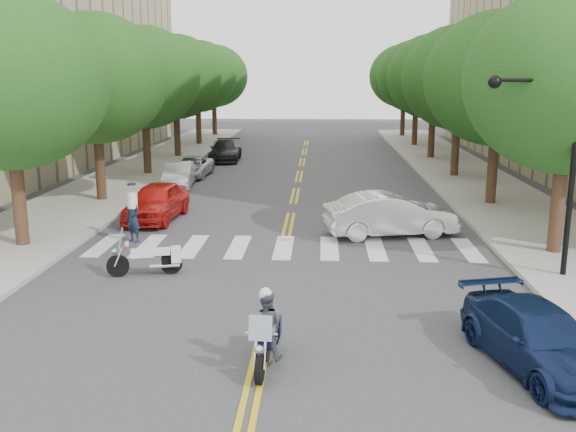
# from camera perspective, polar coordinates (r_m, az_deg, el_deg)

# --- Properties ---
(ground) EXTENTS (140.00, 140.00, 0.00)m
(ground) POSITION_cam_1_polar(r_m,az_deg,el_deg) (15.61, -1.78, -9.16)
(ground) COLOR #38383A
(ground) RESTS_ON ground
(sidewalk_left) EXTENTS (5.00, 60.00, 0.15)m
(sidewalk_left) POSITION_cam_1_polar(r_m,az_deg,el_deg) (38.42, -13.34, 3.67)
(sidewalk_left) COLOR #9E9991
(sidewalk_left) RESTS_ON ground
(sidewalk_right) EXTENTS (5.00, 60.00, 0.15)m
(sidewalk_right) POSITION_cam_1_polar(r_m,az_deg,el_deg) (37.82, 15.56, 3.41)
(sidewalk_right) COLOR #9E9991
(sidewalk_right) RESTS_ON ground
(tree_l_0) EXTENTS (6.40, 6.40, 8.45)m
(tree_l_0) POSITION_cam_1_polar(r_m,az_deg,el_deg) (22.78, -23.63, 10.97)
(tree_l_0) COLOR #382316
(tree_l_0) RESTS_ON ground
(tree_l_1) EXTENTS (6.40, 6.40, 8.45)m
(tree_l_1) POSITION_cam_1_polar(r_m,az_deg,el_deg) (30.17, -16.83, 11.60)
(tree_l_1) COLOR #382316
(tree_l_1) RESTS_ON ground
(tree_l_2) EXTENTS (6.40, 6.40, 8.45)m
(tree_l_2) POSITION_cam_1_polar(r_m,az_deg,el_deg) (37.81, -12.73, 11.91)
(tree_l_2) COLOR #382316
(tree_l_2) RESTS_ON ground
(tree_l_3) EXTENTS (6.40, 6.40, 8.45)m
(tree_l_3) POSITION_cam_1_polar(r_m,az_deg,el_deg) (45.57, -10.01, 12.08)
(tree_l_3) COLOR #382316
(tree_l_3) RESTS_ON ground
(tree_l_4) EXTENTS (6.40, 6.40, 8.45)m
(tree_l_4) POSITION_cam_1_polar(r_m,az_deg,el_deg) (53.40, -8.08, 12.18)
(tree_l_4) COLOR #382316
(tree_l_4) RESTS_ON ground
(tree_l_5) EXTENTS (6.40, 6.40, 8.45)m
(tree_l_5) POSITION_cam_1_polar(r_m,az_deg,el_deg) (61.28, -6.64, 12.25)
(tree_l_5) COLOR #382316
(tree_l_5) RESTS_ON ground
(tree_r_0) EXTENTS (6.40, 6.40, 8.45)m
(tree_r_0) POSITION_cam_1_polar(r_m,az_deg,el_deg) (21.82, 23.71, 10.94)
(tree_r_0) COLOR #382316
(tree_r_0) RESTS_ON ground
(tree_r_1) EXTENTS (6.40, 6.40, 8.45)m
(tree_r_1) POSITION_cam_1_polar(r_m,az_deg,el_deg) (29.45, 18.22, 11.50)
(tree_r_1) COLOR #382316
(tree_r_1) RESTS_ON ground
(tree_r_2) EXTENTS (6.40, 6.40, 8.45)m
(tree_r_2) POSITION_cam_1_polar(r_m,az_deg,el_deg) (37.24, 14.99, 11.79)
(tree_r_2) COLOR #382316
(tree_r_2) RESTS_ON ground
(tree_r_3) EXTENTS (6.40, 6.40, 8.45)m
(tree_r_3) POSITION_cam_1_polar(r_m,az_deg,el_deg) (45.10, 12.88, 11.95)
(tree_r_3) COLOR #382316
(tree_r_3) RESTS_ON ground
(tree_r_4) EXTENTS (6.40, 6.40, 8.45)m
(tree_r_4) POSITION_cam_1_polar(r_m,az_deg,el_deg) (53.00, 11.40, 12.06)
(tree_r_4) COLOR #382316
(tree_r_4) RESTS_ON ground
(tree_r_5) EXTENTS (6.40, 6.40, 8.45)m
(tree_r_5) POSITION_cam_1_polar(r_m,az_deg,el_deg) (60.93, 10.30, 12.13)
(tree_r_5) COLOR #382316
(tree_r_5) RESTS_ON ground
(traffic_signal_pole) EXTENTS (2.82, 0.42, 6.00)m
(traffic_signal_pole) POSITION_cam_1_polar(r_m,az_deg,el_deg) (19.20, 22.80, 5.44)
(traffic_signal_pole) COLOR black
(traffic_signal_pole) RESTS_ON ground
(motorcycle_police) EXTENTS (0.72, 2.05, 1.66)m
(motorcycle_police) POSITION_cam_1_polar(r_m,az_deg,el_deg) (13.06, -1.96, -10.13)
(motorcycle_police) COLOR black
(motorcycle_police) RESTS_ON ground
(motorcycle_parked) EXTENTS (2.15, 0.89, 1.41)m
(motorcycle_parked) POSITION_cam_1_polar(r_m,az_deg,el_deg) (19.20, -12.05, -3.71)
(motorcycle_parked) COLOR black
(motorcycle_parked) RESTS_ON ground
(officer_standing) EXTENTS (0.73, 0.66, 1.69)m
(officer_standing) POSITION_cam_1_polar(r_m,az_deg,el_deg) (22.95, -13.59, -0.22)
(officer_standing) COLOR #161E33
(officer_standing) RESTS_ON ground
(convertible) EXTENTS (4.99, 2.62, 1.56)m
(convertible) POSITION_cam_1_polar(r_m,az_deg,el_deg) (23.48, 9.08, 0.11)
(convertible) COLOR silver
(convertible) RESTS_ON ground
(sedan_blue) EXTENTS (2.73, 4.59, 1.25)m
(sedan_blue) POSITION_cam_1_polar(r_m,az_deg,el_deg) (13.90, 21.40, -10.11)
(sedan_blue) COLOR #0F1D42
(sedan_blue) RESTS_ON ground
(parked_car_a) EXTENTS (2.10, 4.54, 1.51)m
(parked_car_a) POSITION_cam_1_polar(r_m,az_deg,el_deg) (26.29, -11.59, 1.27)
(parked_car_a) COLOR red
(parked_car_a) RESTS_ON ground
(parked_car_b) EXTENTS (1.74, 4.00, 1.28)m
(parked_car_b) POSITION_cam_1_polar(r_m,az_deg,el_deg) (33.66, -9.68, 3.59)
(parked_car_b) COLOR #BABABA
(parked_car_b) RESTS_ON ground
(parked_car_c) EXTENTS (2.10, 4.25, 1.16)m
(parked_car_c) POSITION_cam_1_polar(r_m,az_deg,el_deg) (37.09, -8.56, 4.35)
(parked_car_c) COLOR #B7BABF
(parked_car_c) RESTS_ON ground
(parked_car_d) EXTENTS (2.12, 4.82, 1.38)m
(parked_car_d) POSITION_cam_1_polar(r_m,az_deg,el_deg) (43.73, -5.57, 5.80)
(parked_car_d) COLOR black
(parked_car_d) RESTS_ON ground
(parked_car_e) EXTENTS (1.91, 3.97, 1.31)m
(parked_car_e) POSITION_cam_1_polar(r_m,az_deg,el_deg) (45.53, -5.92, 6.02)
(parked_car_e) COLOR #AFAEB4
(parked_car_e) RESTS_ON ground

